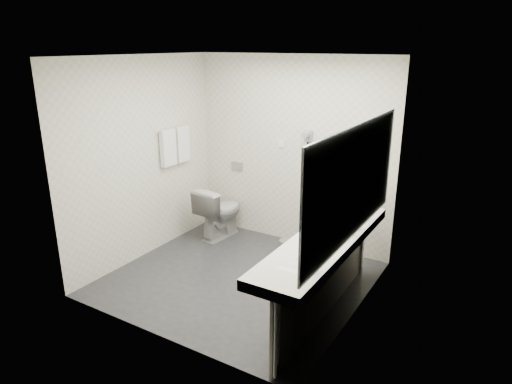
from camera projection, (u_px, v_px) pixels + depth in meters
The scene contains 31 objects.
floor at pixel (238, 278), 5.32m from camera, with size 2.80×2.80×0.00m, color #28292D.
ceiling at pixel (235, 56), 4.54m from camera, with size 2.80×2.80×0.00m, color white.
wall_back at pixel (291, 152), 5.99m from camera, with size 2.80×2.80×0.00m, color silver.
wall_front at pixel (153, 212), 3.88m from camera, with size 2.80×2.80×0.00m, color silver.
wall_left at pixel (143, 160), 5.62m from camera, with size 2.60×2.60×0.00m, color silver.
wall_right at pixel (362, 198), 4.24m from camera, with size 2.60×2.60×0.00m, color silver.
vanity_counter at pixel (324, 243), 4.36m from camera, with size 0.55×2.20×0.10m, color white.
vanity_panel at pixel (324, 283), 4.48m from camera, with size 0.03×2.15×0.75m, color gray.
vanity_post_near at pixel (276, 340), 3.62m from camera, with size 0.06×0.06×0.75m, color silver.
vanity_post_far at pixel (362, 245), 5.31m from camera, with size 0.06×0.06×0.75m, color silver.
mirror at pixel (355, 182), 4.03m from camera, with size 0.02×2.20×1.05m, color #B2BCC6.
basin_near at pixel (294, 267), 3.82m from camera, with size 0.40×0.31×0.05m, color white.
basin_far at pixel (348, 218), 4.87m from camera, with size 0.40×0.31×0.05m, color white.
faucet_near at pixel (315, 263), 3.69m from camera, with size 0.04×0.04×0.15m, color silver.
faucet_far at pixel (367, 214), 4.75m from camera, with size 0.04×0.04×0.15m, color silver.
soap_bottle_a at pixel (334, 234), 4.32m from camera, with size 0.04×0.04×0.09m, color white.
soap_bottle_c at pixel (342, 235), 4.27m from camera, with size 0.04×0.04×0.11m, color white.
glass_left at pixel (351, 230), 4.40m from camera, with size 0.06×0.06×0.11m, color silver.
glass_right at pixel (359, 224), 4.53m from camera, with size 0.06×0.06×0.11m, color silver.
toilet at pixel (220, 212), 6.38m from camera, with size 0.42×0.73×0.74m, color white.
flush_plate at pixel (237, 166), 6.49m from camera, with size 0.18×0.02×0.12m, color #B2B5BA.
pedal_bin at pixel (286, 251), 5.74m from camera, with size 0.18×0.18×0.25m, color #B2B5BA.
bin_lid at pixel (286, 241), 5.70m from camera, with size 0.18×0.18×0.01m, color #B2B5BA.
towel_rail at pixel (174, 129), 5.95m from camera, with size 0.02×0.02×0.62m, color silver.
towel_near at pixel (168, 148), 5.90m from camera, with size 0.07×0.24×0.48m, color white.
towel_far at pixel (182, 144), 6.13m from camera, with size 0.07×0.24×0.48m, color white.
dryer_cradle at pixel (308, 136), 5.76m from camera, with size 0.10×0.04×0.14m, color gray.
dryer_barrel at pixel (306, 135), 5.70m from camera, with size 0.08×0.08×0.14m, color gray.
dryer_cord at pixel (307, 155), 5.83m from camera, with size 0.02×0.02×0.35m, color black.
switch_plate_a at pixel (281, 144), 6.02m from camera, with size 0.09×0.02×0.09m, color white.
switch_plate_b at pixel (330, 150), 5.68m from camera, with size 0.09×0.02×0.09m, color white.
Camera 1 is at (2.63, -3.95, 2.62)m, focal length 31.93 mm.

